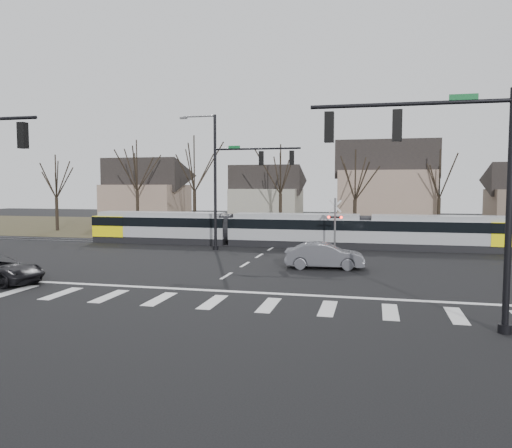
# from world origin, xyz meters

# --- Properties ---
(ground) EXTENTS (140.00, 140.00, 0.00)m
(ground) POSITION_xyz_m (0.00, 0.00, 0.00)
(ground) COLOR black
(grass_verge) EXTENTS (140.00, 28.00, 0.01)m
(grass_verge) POSITION_xyz_m (0.00, 32.00, 0.01)
(grass_verge) COLOR #38331E
(grass_verge) RESTS_ON ground
(crosswalk) EXTENTS (27.00, 2.60, 0.01)m
(crosswalk) POSITION_xyz_m (0.00, -4.00, 0.01)
(crosswalk) COLOR silver
(crosswalk) RESTS_ON ground
(stop_line) EXTENTS (28.00, 0.35, 0.01)m
(stop_line) POSITION_xyz_m (0.00, -1.80, 0.01)
(stop_line) COLOR silver
(stop_line) RESTS_ON ground
(lane_dashes) EXTENTS (0.18, 30.00, 0.01)m
(lane_dashes) POSITION_xyz_m (0.00, 16.00, 0.01)
(lane_dashes) COLOR silver
(lane_dashes) RESTS_ON ground
(rail_pair) EXTENTS (90.00, 1.52, 0.06)m
(rail_pair) POSITION_xyz_m (0.00, 15.80, 0.03)
(rail_pair) COLOR #59595E
(rail_pair) RESTS_ON ground
(tram) EXTENTS (34.68, 2.58, 2.63)m
(tram) POSITION_xyz_m (1.55, 16.00, 1.43)
(tram) COLOR gray
(tram) RESTS_ON ground
(sedan) EXTENTS (2.53, 4.95, 1.53)m
(sedan) POSITION_xyz_m (4.93, 5.69, 0.76)
(sedan) COLOR #4E4F56
(sedan) RESTS_ON ground
(signal_pole_near_right) EXTENTS (6.72, 0.44, 8.00)m
(signal_pole_near_right) POSITION_xyz_m (10.11, -6.00, 5.17)
(signal_pole_near_right) COLOR black
(signal_pole_near_right) RESTS_ON ground
(signal_pole_far) EXTENTS (9.28, 0.44, 10.20)m
(signal_pole_far) POSITION_xyz_m (-2.41, 12.50, 5.70)
(signal_pole_far) COLOR black
(signal_pole_far) RESTS_ON ground
(rail_crossing_signal) EXTENTS (1.08, 0.36, 4.00)m
(rail_crossing_signal) POSITION_xyz_m (5.00, 12.79, 1.89)
(rail_crossing_signal) COLOR #59595B
(rail_crossing_signal) RESTS_ON ground
(tree_row) EXTENTS (59.20, 7.20, 10.00)m
(tree_row) POSITION_xyz_m (2.00, 26.00, 5.00)
(tree_row) COLOR black
(tree_row) RESTS_ON ground
(house_a) EXTENTS (9.72, 8.64, 8.60)m
(house_a) POSITION_xyz_m (-20.00, 34.00, 4.46)
(house_a) COLOR #836D5F
(house_a) RESTS_ON ground
(house_b) EXTENTS (8.64, 7.56, 7.65)m
(house_b) POSITION_xyz_m (-5.00, 36.00, 3.97)
(house_b) COLOR gray
(house_b) RESTS_ON ground
(house_c) EXTENTS (10.80, 8.64, 10.10)m
(house_c) POSITION_xyz_m (9.00, 33.00, 5.23)
(house_c) COLOR #836D5F
(house_c) RESTS_ON ground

